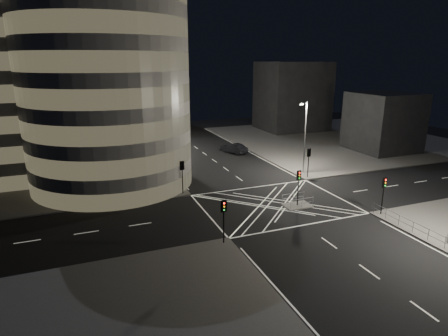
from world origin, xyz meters
name	(u,v)px	position (x,y,z in m)	size (l,w,h in m)	color
ground	(275,204)	(0.00, 0.00, 0.00)	(120.00, 120.00, 0.00)	black
sidewalk_far_left	(17,167)	(-29.00, 27.00, 0.07)	(42.00, 42.00, 0.15)	#565250
sidewalk_far_right	(336,139)	(29.00, 27.00, 0.07)	(42.00, 42.00, 0.15)	#565250
central_island	(297,206)	(2.00, -1.50, 0.07)	(3.00, 2.00, 0.15)	slate
office_tower_curved	(66,84)	(-20.74, 18.74, 12.65)	(30.00, 29.00, 27.20)	gray
office_block_rear	(61,85)	(-22.00, 42.00, 11.15)	(24.00, 16.00, 22.00)	gray
building_right_far	(292,96)	(26.00, 40.00, 7.65)	(14.00, 12.00, 15.00)	black
building_right_near	(383,122)	(30.00, 16.00, 5.15)	(10.00, 10.00, 10.00)	black
building_far_end	(145,88)	(-4.00, 58.00, 9.00)	(18.00, 8.00, 18.00)	black
tree_a	(163,150)	(-10.50, 9.00, 5.09)	(4.46, 4.46, 7.51)	black
tree_b	(153,139)	(-10.50, 15.00, 5.33)	(5.21, 5.21, 8.18)	black
tree_c	(146,136)	(-10.50, 21.00, 4.63)	(4.37, 4.37, 7.00)	black
tree_d	(139,128)	(-10.50, 27.00, 4.89)	(4.92, 4.92, 7.58)	black
tree_e	(134,127)	(-10.50, 33.00, 3.97)	(4.18, 4.18, 6.23)	black
traffic_signal_fl	(182,171)	(-8.80, 6.80, 2.91)	(0.55, 0.22, 4.00)	black
traffic_signal_nl	(224,214)	(-8.80, -6.80, 2.91)	(0.55, 0.22, 4.00)	black
traffic_signal_fr	(309,158)	(8.80, 6.80, 2.91)	(0.55, 0.22, 4.00)	black
traffic_signal_nr	(384,189)	(8.80, -6.80, 2.91)	(0.55, 0.22, 4.00)	black
traffic_signal_island	(299,181)	(2.00, -1.50, 2.91)	(0.55, 0.22, 4.00)	black
street_lamp_left_near	(166,141)	(-9.44, 12.00, 5.54)	(1.25, 0.25, 10.00)	slate
street_lamp_left_far	(143,121)	(-9.44, 30.00, 5.54)	(1.25, 0.25, 10.00)	slate
street_lamp_right_far	(305,135)	(9.44, 9.00, 5.54)	(1.25, 0.25, 10.00)	slate
railing_near_right	(420,231)	(8.30, -12.15, 0.70)	(0.06, 11.70, 1.10)	slate
railing_island_south	(302,203)	(2.00, -2.40, 0.70)	(2.80, 0.06, 1.10)	slate
railing_island_north	(293,198)	(2.00, -0.60, 0.70)	(2.80, 0.06, 1.10)	slate
sedan	(234,148)	(4.87, 23.62, 0.86)	(1.81, 5.19, 1.71)	black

